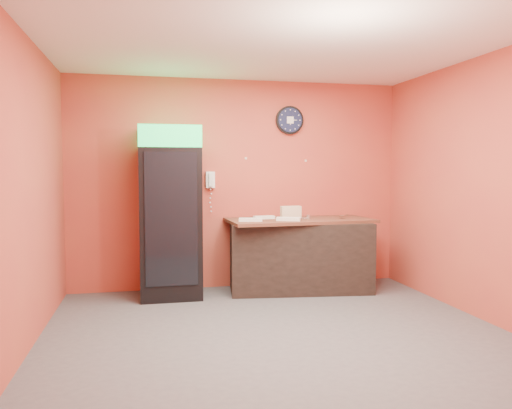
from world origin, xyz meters
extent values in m
plane|color=#47474C|center=(0.00, 0.00, 0.00)|extent=(4.50, 4.50, 0.00)
cube|color=#BE4E35|center=(0.00, 2.00, 1.40)|extent=(4.50, 0.02, 2.80)
cube|color=#BE4E35|center=(-2.25, 0.00, 1.40)|extent=(0.02, 4.00, 2.80)
cube|color=#BE4E35|center=(2.25, 0.00, 1.40)|extent=(0.02, 4.00, 2.80)
cube|color=white|center=(0.00, 0.00, 2.80)|extent=(4.50, 4.00, 0.02)
cube|color=black|center=(-0.94, 1.65, 0.93)|extent=(0.75, 0.75, 1.86)
cube|color=#17C64E|center=(-0.94, 1.65, 1.99)|extent=(0.75, 0.75, 0.27)
cube|color=black|center=(-0.94, 1.27, 1.01)|extent=(0.62, 0.02, 1.59)
cube|color=black|center=(0.74, 1.60, 0.45)|extent=(1.91, 1.03, 0.91)
cylinder|color=black|center=(0.71, 1.98, 2.27)|extent=(0.39, 0.05, 0.39)
cylinder|color=#0F1433|center=(0.71, 1.95, 2.27)|extent=(0.33, 0.01, 0.33)
cube|color=white|center=(0.71, 1.94, 2.27)|extent=(0.09, 0.00, 0.09)
cube|color=white|center=(-0.39, 1.96, 1.46)|extent=(0.12, 0.07, 0.22)
cube|color=white|center=(-0.39, 1.91, 1.46)|extent=(0.05, 0.04, 0.18)
cube|color=brown|center=(0.74, 1.60, 0.93)|extent=(1.92, 0.97, 0.04)
cube|color=beige|center=(0.62, 1.60, 0.98)|extent=(0.27, 0.10, 0.06)
cube|color=beige|center=(0.62, 1.60, 1.03)|extent=(0.27, 0.10, 0.06)
cube|color=beige|center=(0.62, 1.60, 1.09)|extent=(0.27, 0.10, 0.06)
cube|color=white|center=(0.04, 1.41, 0.97)|extent=(0.31, 0.18, 0.04)
cube|color=white|center=(0.53, 1.38, 0.97)|extent=(0.32, 0.22, 0.04)
cube|color=white|center=(0.28, 1.68, 0.97)|extent=(0.28, 0.14, 0.04)
cylinder|color=silver|center=(0.85, 1.56, 0.98)|extent=(0.06, 0.06, 0.06)
camera|label=1|loc=(-1.22, -4.67, 1.59)|focal=35.00mm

